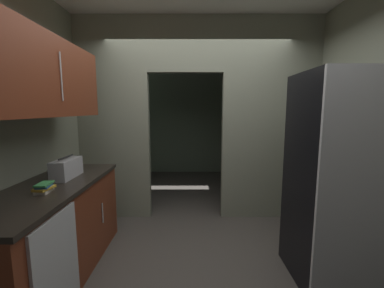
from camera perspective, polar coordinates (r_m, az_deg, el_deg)
The scene contains 9 objects.
ground at distance 2.79m, azimuth 1.65°, elevation -26.25°, with size 20.00×20.00×0.00m, color #47423D.
kitchen_partition at distance 3.52m, azimuth 1.93°, elevation 7.18°, with size 3.37×0.12×2.82m.
adjoining_room_shell at distance 5.36m, azimuth 0.64°, elevation 6.25°, with size 3.37×2.70×2.82m.
refrigerator at distance 2.61m, azimuth 31.38°, elevation -7.06°, with size 0.83×0.74×1.89m.
lower_cabinet_run at distance 2.72m, azimuth -29.72°, elevation -17.45°, with size 0.65×1.79×0.89m.
dishwasher at distance 2.21m, azimuth -28.78°, elevation -24.48°, with size 0.02×0.56×0.83m.
upper_cabinet_counterside at distance 2.49m, azimuth -31.95°, elevation 13.06°, with size 0.36×1.61×0.67m.
boombox at distance 2.76m, azimuth -27.22°, elevation -5.04°, with size 0.16×0.39×0.22m.
book_stack at distance 2.37m, azimuth -31.18°, elevation -8.70°, with size 0.12×0.17×0.08m.
Camera 1 is at (-0.08, -2.31, 1.56)m, focal length 23.12 mm.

